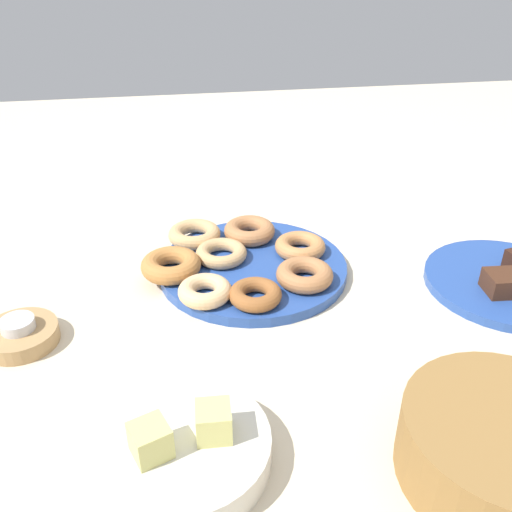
{
  "coord_description": "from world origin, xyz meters",
  "views": [
    {
      "loc": [
        0.13,
        0.77,
        0.48
      ],
      "look_at": [
        0.0,
        0.03,
        0.05
      ],
      "focal_mm": 38.87,
      "sensor_mm": 36.0,
      "label": 1
    }
  ],
  "objects_px": {
    "donut_2": "(305,275)",
    "donut_1": "(171,265)",
    "donut_0": "(255,294)",
    "melon_chunk_left": "(214,422)",
    "cake_plate": "(508,282)",
    "tealight": "(18,324)",
    "candle_holder": "(21,335)",
    "donut_plate": "(253,267)",
    "donut_3": "(249,231)",
    "fruit_bowl": "(184,450)",
    "donut_5": "(300,246)",
    "brownie_far": "(503,283)",
    "donut_6": "(205,291)",
    "melon_chunk_right": "(150,440)",
    "donut_4": "(221,253)",
    "donut_7": "(195,234)",
    "basket": "(504,448)"
  },
  "relations": [
    {
      "from": "donut_7",
      "to": "donut_5",
      "type": "bearing_deg",
      "value": 156.69
    },
    {
      "from": "donut_1",
      "to": "melon_chunk_right",
      "type": "xyz_separation_m",
      "value": [
        0.03,
        0.37,
        0.02
      ]
    },
    {
      "from": "donut_0",
      "to": "brownie_far",
      "type": "xyz_separation_m",
      "value": [
        -0.37,
        0.03,
        0.0
      ]
    },
    {
      "from": "donut_6",
      "to": "candle_holder",
      "type": "height_order",
      "value": "donut_6"
    },
    {
      "from": "candle_holder",
      "to": "donut_5",
      "type": "bearing_deg",
      "value": -160.97
    },
    {
      "from": "donut_2",
      "to": "cake_plate",
      "type": "bearing_deg",
      "value": 172.82
    },
    {
      "from": "donut_5",
      "to": "brownie_far",
      "type": "height_order",
      "value": "brownie_far"
    },
    {
      "from": "donut_2",
      "to": "donut_1",
      "type": "bearing_deg",
      "value": -16.91
    },
    {
      "from": "donut_0",
      "to": "donut_3",
      "type": "xyz_separation_m",
      "value": [
        -0.02,
        -0.2,
        0.0
      ]
    },
    {
      "from": "donut_2",
      "to": "melon_chunk_right",
      "type": "bearing_deg",
      "value": 52.72
    },
    {
      "from": "melon_chunk_right",
      "to": "donut_0",
      "type": "bearing_deg",
      "value": -119.2
    },
    {
      "from": "donut_4",
      "to": "donut_7",
      "type": "relative_size",
      "value": 0.93
    },
    {
      "from": "donut_0",
      "to": "donut_2",
      "type": "distance_m",
      "value": 0.09
    },
    {
      "from": "tealight",
      "to": "fruit_bowl",
      "type": "height_order",
      "value": "tealight"
    },
    {
      "from": "donut_5",
      "to": "donut_3",
      "type": "bearing_deg",
      "value": -42.07
    },
    {
      "from": "donut_0",
      "to": "basket",
      "type": "xyz_separation_m",
      "value": [
        -0.2,
        0.32,
        0.01
      ]
    },
    {
      "from": "cake_plate",
      "to": "basket",
      "type": "xyz_separation_m",
      "value": [
        0.21,
        0.32,
        0.03
      ]
    },
    {
      "from": "tealight",
      "to": "basket",
      "type": "height_order",
      "value": "basket"
    },
    {
      "from": "donut_1",
      "to": "fruit_bowl",
      "type": "xyz_separation_m",
      "value": [
        0.0,
        0.35,
        -0.01
      ]
    },
    {
      "from": "donut_3",
      "to": "donut_5",
      "type": "distance_m",
      "value": 0.1
    },
    {
      "from": "donut_4",
      "to": "cake_plate",
      "type": "height_order",
      "value": "donut_4"
    },
    {
      "from": "donut_4",
      "to": "melon_chunk_right",
      "type": "relative_size",
      "value": 2.34
    },
    {
      "from": "donut_3",
      "to": "donut_6",
      "type": "height_order",
      "value": "donut_3"
    },
    {
      "from": "donut_plate",
      "to": "fruit_bowl",
      "type": "bearing_deg",
      "value": 69.94
    },
    {
      "from": "donut_1",
      "to": "candle_holder",
      "type": "distance_m",
      "value": 0.24
    },
    {
      "from": "donut_5",
      "to": "melon_chunk_left",
      "type": "distance_m",
      "value": 0.42
    },
    {
      "from": "basket",
      "to": "melon_chunk_right",
      "type": "distance_m",
      "value": 0.35
    },
    {
      "from": "donut_4",
      "to": "cake_plate",
      "type": "xyz_separation_m",
      "value": [
        -0.44,
        0.13,
        -0.02
      ]
    },
    {
      "from": "donut_0",
      "to": "candle_holder",
      "type": "bearing_deg",
      "value": 3.34
    },
    {
      "from": "donut_6",
      "to": "brownie_far",
      "type": "relative_size",
      "value": 1.53
    },
    {
      "from": "donut_3",
      "to": "donut_7",
      "type": "distance_m",
      "value": 0.1
    },
    {
      "from": "melon_chunk_right",
      "to": "donut_7",
      "type": "bearing_deg",
      "value": -99.26
    },
    {
      "from": "donut_4",
      "to": "brownie_far",
      "type": "height_order",
      "value": "brownie_far"
    },
    {
      "from": "donut_0",
      "to": "donut_5",
      "type": "relative_size",
      "value": 0.91
    },
    {
      "from": "donut_7",
      "to": "donut_4",
      "type": "bearing_deg",
      "value": 118.19
    },
    {
      "from": "melon_chunk_left",
      "to": "cake_plate",
      "type": "bearing_deg",
      "value": -152.76
    },
    {
      "from": "cake_plate",
      "to": "donut_5",
      "type": "bearing_deg",
      "value": -23.08
    },
    {
      "from": "cake_plate",
      "to": "melon_chunk_left",
      "type": "height_order",
      "value": "melon_chunk_left"
    },
    {
      "from": "donut_0",
      "to": "basket",
      "type": "height_order",
      "value": "basket"
    },
    {
      "from": "donut_0",
      "to": "melon_chunk_left",
      "type": "distance_m",
      "value": 0.27
    },
    {
      "from": "brownie_far",
      "to": "donut_2",
      "type": "bearing_deg",
      "value": -14.08
    },
    {
      "from": "donut_0",
      "to": "donut_5",
      "type": "xyz_separation_m",
      "value": [
        -0.1,
        -0.13,
        0.0
      ]
    },
    {
      "from": "tealight",
      "to": "donut_0",
      "type": "bearing_deg",
      "value": -176.66
    },
    {
      "from": "donut_0",
      "to": "donut_6",
      "type": "relative_size",
      "value": 0.98
    },
    {
      "from": "cake_plate",
      "to": "candle_holder",
      "type": "relative_size",
      "value": 2.53
    },
    {
      "from": "donut_4",
      "to": "donut_7",
      "type": "distance_m",
      "value": 0.08
    },
    {
      "from": "donut_plate",
      "to": "tealight",
      "type": "distance_m",
      "value": 0.36
    },
    {
      "from": "donut_plate",
      "to": "donut_3",
      "type": "height_order",
      "value": "donut_3"
    },
    {
      "from": "tealight",
      "to": "donut_2",
      "type": "bearing_deg",
      "value": -172.14
    },
    {
      "from": "donut_5",
      "to": "donut_6",
      "type": "height_order",
      "value": "same"
    }
  ]
}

